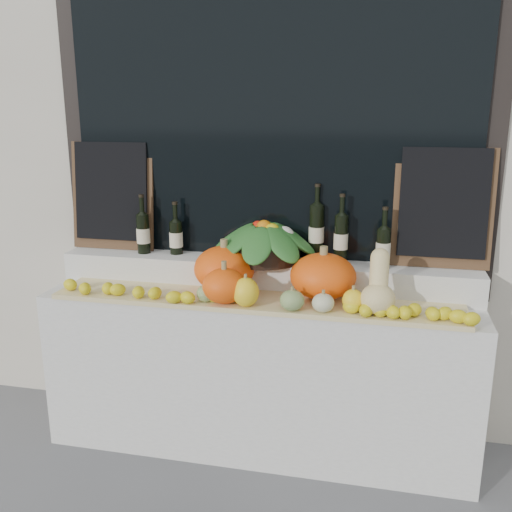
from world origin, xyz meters
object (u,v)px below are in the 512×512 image
butternut_squash (378,288)px  produce_bowl (264,241)px  pumpkin_right (323,276)px  pumpkin_left (224,269)px  wine_bottle_tall (316,232)px

butternut_squash → produce_bowl: size_ratio=0.49×
pumpkin_right → pumpkin_left: bearing=178.9°
produce_bowl → pumpkin_right: bearing=-25.8°
butternut_squash → produce_bowl: 0.71m
pumpkin_left → wine_bottle_tall: size_ratio=0.77×
pumpkin_right → butternut_squash: butternut_squash is taller
wine_bottle_tall → pumpkin_left: bearing=-152.8°
wine_bottle_tall → butternut_squash: bearing=-48.9°
butternut_squash → produce_bowl: (-0.62, 0.31, 0.13)m
pumpkin_right → butternut_squash: bearing=-28.3°
pumpkin_left → produce_bowl: produce_bowl is taller
butternut_squash → pumpkin_left: bearing=168.7°
pumpkin_left → butternut_squash: 0.82m
pumpkin_left → wine_bottle_tall: bearing=27.2°
produce_bowl → wine_bottle_tall: (0.27, 0.08, 0.05)m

